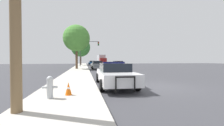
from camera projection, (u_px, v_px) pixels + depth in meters
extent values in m
plane|color=#3D3D42|center=(156.00, 87.00, 9.09)|extent=(110.00, 110.00, 0.00)
cube|color=#BCB7AD|center=(70.00, 88.00, 8.16)|extent=(3.00, 110.00, 0.13)
cube|color=white|center=(115.00, 76.00, 9.34)|extent=(2.05, 5.32, 0.61)
cube|color=black|center=(114.00, 67.00, 9.58)|extent=(1.71, 2.78, 0.48)
cylinder|color=black|center=(137.00, 85.00, 7.88)|extent=(0.26, 0.65, 0.64)
cylinder|color=black|center=(102.00, 86.00, 7.59)|extent=(0.26, 0.65, 0.64)
cylinder|color=black|center=(123.00, 77.00, 11.10)|extent=(0.26, 0.65, 0.64)
cylinder|color=black|center=(98.00, 78.00, 10.81)|extent=(0.26, 0.65, 0.64)
cylinder|color=black|center=(135.00, 84.00, 6.69)|extent=(0.07, 0.07, 0.73)
cylinder|color=black|center=(116.00, 85.00, 6.55)|extent=(0.07, 0.07, 0.73)
cylinder|color=black|center=(125.00, 77.00, 6.61)|extent=(0.91, 0.09, 0.07)
cube|color=navy|center=(114.00, 62.00, 9.58)|extent=(1.38, 0.24, 0.09)
cube|color=navy|center=(129.00, 75.00, 9.49)|extent=(0.11, 3.79, 0.17)
cylinder|color=#B7BCC1|center=(50.00, 89.00, 5.82)|extent=(0.24, 0.24, 0.71)
sphere|color=#B7BCC1|center=(50.00, 79.00, 5.81)|extent=(0.25, 0.25, 0.25)
cylinder|color=#B7BCC1|center=(44.00, 87.00, 5.78)|extent=(0.17, 0.09, 0.09)
cylinder|color=#B7BCC1|center=(55.00, 87.00, 5.85)|extent=(0.17, 0.09, 0.09)
cylinder|color=#424247|center=(80.00, 54.00, 33.46)|extent=(0.16, 0.16, 5.80)
cylinder|color=#424247|center=(89.00, 41.00, 33.78)|extent=(4.12, 0.11, 0.11)
cube|color=black|center=(98.00, 44.00, 34.16)|extent=(0.30, 0.24, 0.90)
sphere|color=red|center=(98.00, 42.00, 34.03)|extent=(0.20, 0.20, 0.20)
sphere|color=orange|center=(98.00, 44.00, 34.04)|extent=(0.20, 0.20, 0.20)
sphere|color=green|center=(98.00, 45.00, 34.04)|extent=(0.20, 0.20, 0.20)
cube|color=slate|center=(97.00, 65.00, 26.50)|extent=(1.95, 4.33, 0.67)
cube|color=black|center=(97.00, 62.00, 26.28)|extent=(1.63, 2.27, 0.44)
cylinder|color=black|center=(91.00, 67.00, 27.61)|extent=(0.26, 0.65, 0.64)
cylinder|color=black|center=(101.00, 67.00, 27.99)|extent=(0.26, 0.65, 0.64)
cylinder|color=black|center=(93.00, 68.00, 25.03)|extent=(0.26, 0.65, 0.64)
cylinder|color=black|center=(103.00, 67.00, 25.40)|extent=(0.26, 0.65, 0.64)
cube|color=navy|center=(92.00, 63.00, 48.53)|extent=(2.03, 4.17, 0.60)
cube|color=black|center=(92.00, 61.00, 48.32)|extent=(1.67, 2.20, 0.38)
cylinder|color=black|center=(89.00, 64.00, 49.55)|extent=(0.28, 0.71, 0.70)
cylinder|color=black|center=(94.00, 64.00, 49.97)|extent=(0.28, 0.71, 0.70)
cylinder|color=black|center=(89.00, 64.00, 47.10)|extent=(0.28, 0.71, 0.70)
cylinder|color=black|center=(95.00, 64.00, 47.52)|extent=(0.28, 0.71, 0.70)
cube|color=maroon|center=(118.00, 65.00, 29.61)|extent=(1.97, 4.04, 0.60)
cube|color=black|center=(118.00, 62.00, 29.79)|extent=(1.65, 2.12, 0.48)
cylinder|color=black|center=(124.00, 67.00, 28.61)|extent=(0.26, 0.65, 0.64)
cylinder|color=black|center=(115.00, 67.00, 28.22)|extent=(0.26, 0.65, 0.64)
cylinder|color=black|center=(121.00, 66.00, 31.02)|extent=(0.26, 0.65, 0.64)
cylinder|color=black|center=(112.00, 66.00, 30.63)|extent=(0.26, 0.65, 0.64)
cube|color=maroon|center=(103.00, 61.00, 49.46)|extent=(2.32, 2.18, 1.73)
cube|color=#B2B2B7|center=(101.00, 59.00, 53.01)|extent=(2.50, 5.40, 2.87)
cylinder|color=black|center=(106.00, 63.00, 49.94)|extent=(0.33, 0.95, 0.93)
cylinder|color=black|center=(100.00, 63.00, 49.42)|extent=(0.33, 0.95, 0.93)
cylinder|color=black|center=(104.00, 63.00, 54.26)|extent=(0.33, 0.95, 0.93)
cylinder|color=black|center=(98.00, 63.00, 53.75)|extent=(0.33, 0.95, 0.93)
cylinder|color=brown|center=(81.00, 59.00, 42.63)|extent=(0.38, 0.38, 3.60)
sphere|color=#387A33|center=(81.00, 47.00, 42.56)|extent=(5.44, 5.44, 5.44)
cylinder|color=brown|center=(77.00, 57.00, 25.00)|extent=(0.39, 0.39, 3.89)
sphere|color=#4C8E38|center=(77.00, 38.00, 24.93)|extent=(4.43, 4.43, 4.43)
cone|color=orange|center=(68.00, 89.00, 6.36)|extent=(0.28, 0.28, 0.55)
cylinder|color=white|center=(68.00, 88.00, 6.36)|extent=(0.16, 0.16, 0.08)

